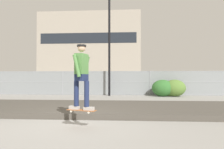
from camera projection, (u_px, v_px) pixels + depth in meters
ground_plane at (72, 124)px, 5.64m from camera, size 120.00×120.00×0.00m
gravel_berm at (88, 108)px, 8.03m from camera, size 16.57×3.72×0.20m
skateboard at (81, 110)px, 5.18m from camera, size 0.82×0.43×0.07m
skater at (82, 72)px, 5.20m from camera, size 0.72×0.62×1.74m
chain_fence at (106, 83)px, 15.22m from camera, size 20.49×0.06×1.85m
street_lamp at (109, 32)px, 14.51m from camera, size 0.44×0.44×7.65m
parked_car_near at (85, 83)px, 18.04m from camera, size 4.46×2.06×1.66m
parked_car_mid at (158, 83)px, 17.50m from camera, size 4.41×1.97×1.66m
library_building at (92, 50)px, 53.00m from camera, size 25.20×12.31×17.48m
shrub_left at (163, 88)px, 14.02m from camera, size 1.54×1.26×1.19m
shrub_center at (170, 90)px, 14.10m from camera, size 1.21×0.99×0.94m
shrub_right at (175, 88)px, 14.00m from camera, size 1.55×1.27×1.20m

